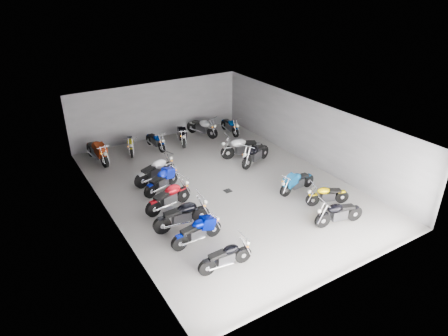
{
  "coord_description": "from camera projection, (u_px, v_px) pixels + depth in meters",
  "views": [
    {
      "loc": [
        -8.11,
        -13.42,
        8.72
      ],
      "look_at": [
        -0.01,
        -0.2,
        1.0
      ],
      "focal_mm": 32.0,
      "sensor_mm": 36.0,
      "label": 1
    }
  ],
  "objects": [
    {
      "name": "motorcycle_back_c",
      "position": [
        156.0,
        141.0,
        21.5
      ],
      "size": [
        0.44,
        1.93,
        0.85
      ],
      "rotation": [
        0.0,
        0.0,
        3.25
      ],
      "color": "black",
      "rests_on": "ground"
    },
    {
      "name": "motorcycle_back_f",
      "position": [
        230.0,
        126.0,
        23.51
      ],
      "size": [
        0.43,
        2.01,
        0.88
      ],
      "rotation": [
        0.0,
        0.0,
        3.07
      ],
      "color": "black",
      "rests_on": "ground"
    },
    {
      "name": "motorcycle_left_a",
      "position": [
        226.0,
        256.0,
        12.82
      ],
      "size": [
        1.91,
        0.4,
        0.84
      ],
      "rotation": [
        0.0,
        0.0,
        -1.63
      ],
      "color": "black",
      "rests_on": "ground"
    },
    {
      "name": "motorcycle_back_a",
      "position": [
        97.0,
        151.0,
        19.96
      ],
      "size": [
        0.57,
        2.4,
        1.06
      ],
      "rotation": [
        0.0,
        0.0,
        3.27
      ],
      "color": "black",
      "rests_on": "ground"
    },
    {
      "name": "motorcycle_right_a",
      "position": [
        339.0,
        213.0,
        15.06
      ],
      "size": [
        2.02,
        0.58,
        0.9
      ],
      "rotation": [
        0.0,
        0.0,
        1.36
      ],
      "color": "black",
      "rests_on": "ground"
    },
    {
      "name": "drain_grate",
      "position": [
        228.0,
        191.0,
        17.54
      ],
      "size": [
        0.32,
        0.32,
        0.01
      ],
      "primitive_type": "cube",
      "color": "black",
      "rests_on": "ground"
    },
    {
      "name": "motorcycle_right_b",
      "position": [
        327.0,
        195.0,
        16.35
      ],
      "size": [
        1.78,
        0.76,
        0.82
      ],
      "rotation": [
        0.0,
        0.0,
        1.21
      ],
      "color": "black",
      "rests_on": "ground"
    },
    {
      "name": "motorcycle_back_d",
      "position": [
        181.0,
        134.0,
        22.18
      ],
      "size": [
        0.78,
        2.1,
        0.95
      ],
      "rotation": [
        0.0,
        0.0,
        2.84
      ],
      "color": "black",
      "rests_on": "ground"
    },
    {
      "name": "motorcycle_back_e",
      "position": [
        202.0,
        127.0,
        23.15
      ],
      "size": [
        0.95,
        2.13,
        0.98
      ],
      "rotation": [
        0.0,
        0.0,
        3.51
      ],
      "color": "black",
      "rests_on": "ground"
    },
    {
      "name": "motorcycle_right_e",
      "position": [
        255.0,
        154.0,
        19.78
      ],
      "size": [
        2.11,
        0.95,
        0.97
      ],
      "rotation": [
        0.0,
        0.0,
        1.94
      ],
      "color": "black",
      "rests_on": "ground"
    },
    {
      "name": "wall_right",
      "position": [
        309.0,
        132.0,
        19.55
      ],
      "size": [
        0.1,
        14.0,
        3.2
      ],
      "primitive_type": "cube",
      "color": "gray",
      "rests_on": "ground"
    },
    {
      "name": "wall_back",
      "position": [
        158.0,
        110.0,
        22.55
      ],
      "size": [
        10.0,
        0.1,
        3.2
      ],
      "primitive_type": "cube",
      "color": "gray",
      "rests_on": "ground"
    },
    {
      "name": "motorcycle_left_b",
      "position": [
        197.0,
        231.0,
        14.02
      ],
      "size": [
        2.03,
        0.44,
        0.89
      ],
      "rotation": [
        0.0,
        0.0,
        -1.49
      ],
      "color": "black",
      "rests_on": "ground"
    },
    {
      "name": "ground",
      "position": [
        222.0,
        186.0,
        17.92
      ],
      "size": [
        14.0,
        14.0,
        0.0
      ],
      "primitive_type": "plane",
      "color": "gray",
      "rests_on": "ground"
    },
    {
      "name": "motorcycle_left_d",
      "position": [
        169.0,
        197.0,
        16.03
      ],
      "size": [
        2.17,
        0.69,
        0.97
      ],
      "rotation": [
        0.0,
        0.0,
        -1.33
      ],
      "color": "black",
      "rests_on": "ground"
    },
    {
      "name": "motorcycle_right_f",
      "position": [
        242.0,
        147.0,
        20.45
      ],
      "size": [
        2.28,
        0.79,
        1.03
      ],
      "rotation": [
        0.0,
        0.0,
        1.29
      ],
      "color": "black",
      "rests_on": "ground"
    },
    {
      "name": "motorcycle_left_f",
      "position": [
        156.0,
        171.0,
        18.12
      ],
      "size": [
        2.19,
        0.78,
        0.99
      ],
      "rotation": [
        0.0,
        0.0,
        -1.29
      ],
      "color": "black",
      "rests_on": "ground"
    },
    {
      "name": "motorcycle_right_c",
      "position": [
        297.0,
        182.0,
        17.29
      ],
      "size": [
        1.98,
        0.44,
        0.87
      ],
      "rotation": [
        0.0,
        0.0,
        1.67
      ],
      "color": "black",
      "rests_on": "ground"
    },
    {
      "name": "motorcycle_back_b",
      "position": [
        131.0,
        144.0,
        21.03
      ],
      "size": [
        0.7,
        1.93,
        0.87
      ],
      "rotation": [
        0.0,
        0.0,
        2.85
      ],
      "color": "black",
      "rests_on": "ground"
    },
    {
      "name": "wall_left",
      "position": [
        107.0,
        183.0,
        14.87
      ],
      "size": [
        0.1,
        14.0,
        3.2
      ],
      "primitive_type": "cube",
      "color": "gray",
      "rests_on": "ground"
    },
    {
      "name": "motorcycle_left_c",
      "position": [
        182.0,
        215.0,
        14.84
      ],
      "size": [
        2.23,
        0.48,
        0.98
      ],
      "rotation": [
        0.0,
        0.0,
        -1.64
      ],
      "color": "black",
      "rests_on": "ground"
    },
    {
      "name": "motorcycle_left_e",
      "position": [
        162.0,
        180.0,
        17.37
      ],
      "size": [
        1.93,
        0.96,
        0.9
      ],
      "rotation": [
        0.0,
        0.0,
        -1.15
      ],
      "color": "black",
      "rests_on": "ground"
    },
    {
      "name": "ceiling",
      "position": [
        222.0,
        118.0,
        16.49
      ],
      "size": [
        10.0,
        14.0,
        0.04
      ],
      "primitive_type": "cube",
      "color": "black",
      "rests_on": "wall_back"
    }
  ]
}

